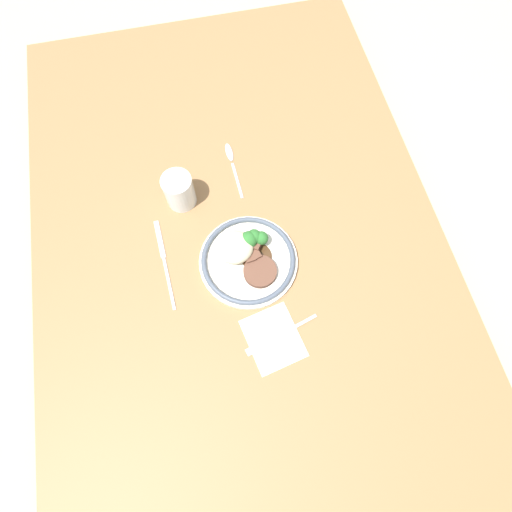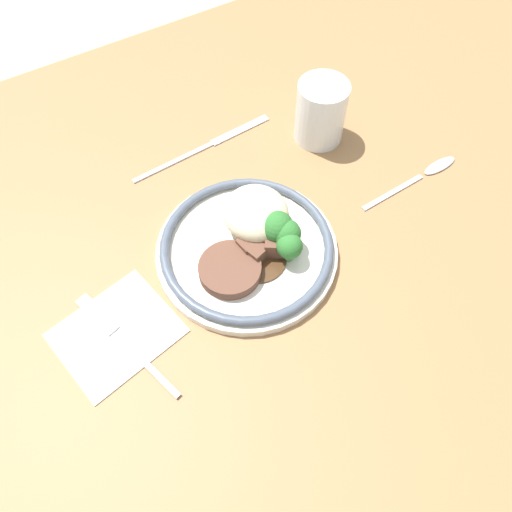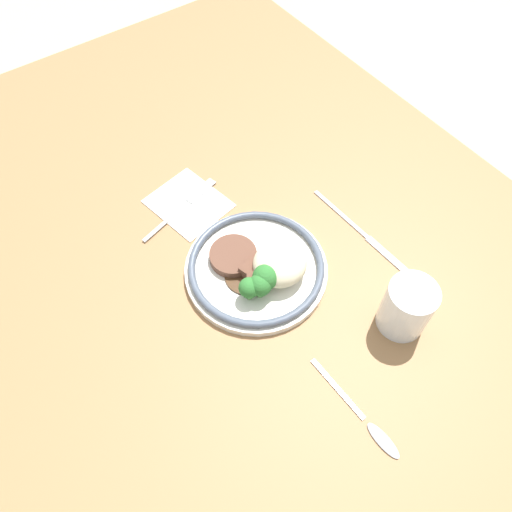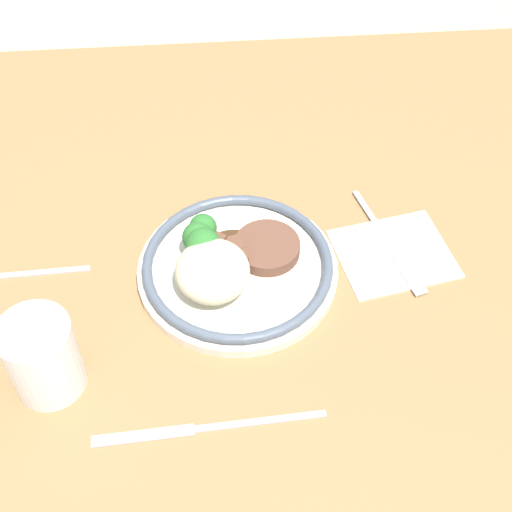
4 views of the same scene
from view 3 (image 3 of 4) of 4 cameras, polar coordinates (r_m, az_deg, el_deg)
The scene contains 8 objects.
ground_plane at distance 0.84m, azimuth 2.31°, elevation -5.07°, with size 8.00×8.00×0.00m, color tan.
dining_table at distance 0.82m, azimuth 2.36°, elevation -4.36°, with size 1.57×0.98×0.04m.
napkin at distance 0.90m, azimuth -7.72°, elevation 5.98°, with size 0.15×0.13×0.00m.
plate at distance 0.79m, azimuth 0.41°, elevation -1.35°, with size 0.23×0.23×0.06m.
juice_glass at distance 0.77m, azimuth 16.74°, elevation -5.85°, with size 0.07×0.07×0.09m.
fork at distance 0.90m, azimuth -7.93°, elevation 5.97°, with size 0.06×0.17×0.00m.
knife at distance 0.87m, azimuth 12.33°, elevation 2.34°, with size 0.23×0.02×0.00m.
spoon at distance 0.73m, azimuth 13.04°, elevation -18.51°, with size 0.17×0.02×0.01m.
Camera 3 is at (0.30, -0.26, 0.73)m, focal length 35.00 mm.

